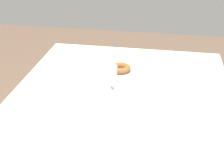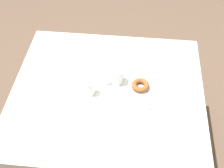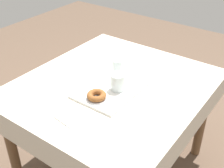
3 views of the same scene
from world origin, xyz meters
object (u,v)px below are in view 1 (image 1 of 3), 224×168
object	(u,v)px
water_glass_near	(126,94)
donut_plate_left	(121,72)
paper_napkin	(129,61)
tea_mug_left	(109,76)
dining_table	(121,111)
sugar_donut_left	(121,68)
serving_tray	(116,86)

from	to	relation	value
water_glass_near	donut_plate_left	bearing A→B (deg)	13.23
water_glass_near	paper_napkin	world-z (taller)	water_glass_near
tea_mug_left	water_glass_near	size ratio (longest dim) A/B	1.30
dining_table	paper_napkin	world-z (taller)	paper_napkin
dining_table	paper_napkin	size ratio (longest dim) A/B	8.44
donut_plate_left	paper_napkin	bearing A→B (deg)	-7.51
tea_mug_left	water_glass_near	bearing A→B (deg)	-144.07
water_glass_near	sugar_donut_left	size ratio (longest dim) A/B	0.87
dining_table	donut_plate_left	world-z (taller)	donut_plate_left
water_glass_near	sugar_donut_left	distance (m)	0.30
donut_plate_left	sugar_donut_left	size ratio (longest dim) A/B	1.10
serving_tray	sugar_donut_left	world-z (taller)	sugar_donut_left
donut_plate_left	paper_napkin	world-z (taller)	donut_plate_left
tea_mug_left	donut_plate_left	distance (m)	0.16
sugar_donut_left	paper_napkin	xyz separation A→B (m)	(0.19, -0.02, -0.04)
tea_mug_left	paper_napkin	distance (m)	0.35
tea_mug_left	paper_napkin	world-z (taller)	tea_mug_left
tea_mug_left	serving_tray	bearing A→B (deg)	-88.04
water_glass_near	donut_plate_left	xyz separation A→B (m)	(0.30, 0.07, -0.04)
donut_plate_left	serving_tray	bearing A→B (deg)	-179.95
dining_table	serving_tray	xyz separation A→B (m)	(0.05, 0.03, 0.11)
water_glass_near	donut_plate_left	world-z (taller)	water_glass_near
tea_mug_left	donut_plate_left	world-z (taller)	tea_mug_left
water_glass_near	donut_plate_left	distance (m)	0.31
water_glass_near	donut_plate_left	size ratio (longest dim) A/B	0.79
dining_table	sugar_donut_left	distance (m)	0.25
tea_mug_left	paper_napkin	size ratio (longest dim) A/B	0.87
serving_tray	donut_plate_left	distance (m)	0.15
tea_mug_left	dining_table	bearing A→B (deg)	-125.57
tea_mug_left	donut_plate_left	bearing A→B (deg)	-14.18
dining_table	tea_mug_left	size ratio (longest dim) A/B	9.66
water_glass_near	sugar_donut_left	bearing A→B (deg)	13.23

